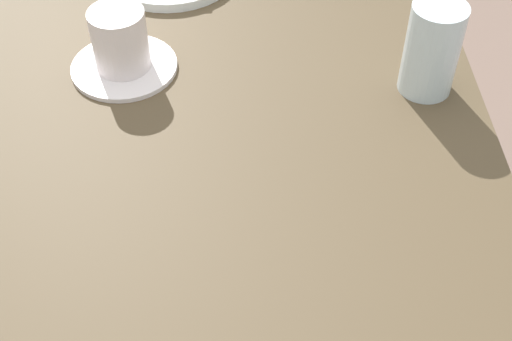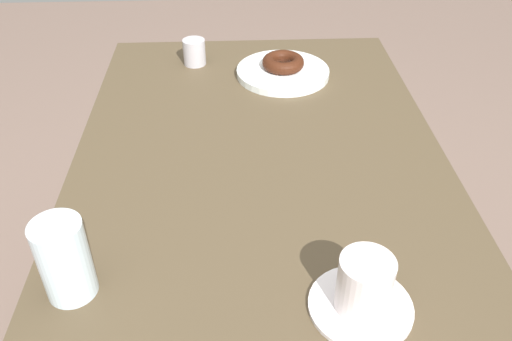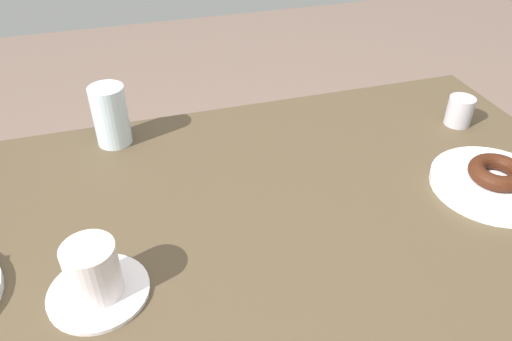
# 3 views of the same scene
# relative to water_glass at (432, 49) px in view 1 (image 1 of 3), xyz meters

# --- Properties ---
(table) EXTENTS (1.25, 0.69, 0.72)m
(table) POSITION_rel_water_glass_xyz_m (0.22, -0.28, -0.16)
(table) COLOR brown
(table) RESTS_ON ground_plane
(water_glass) EXTENTS (0.07, 0.07, 0.12)m
(water_glass) POSITION_rel_water_glass_xyz_m (0.00, 0.00, 0.00)
(water_glass) COLOR silver
(water_glass) RESTS_ON table
(coffee_cup) EXTENTS (0.14, 0.14, 0.09)m
(coffee_cup) POSITION_rel_water_glass_xyz_m (-0.05, -0.39, -0.02)
(coffee_cup) COLOR white
(coffee_cup) RESTS_ON table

